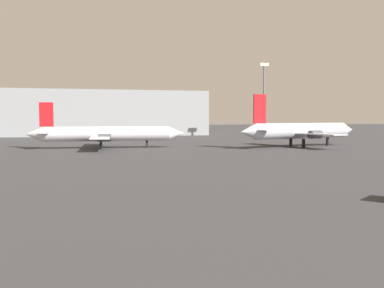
# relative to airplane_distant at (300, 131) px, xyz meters

# --- Properties ---
(airplane_distant) EXTENTS (26.59, 19.85, 9.15)m
(airplane_distant) POSITION_rel_airplane_distant_xyz_m (0.00, 0.00, 0.00)
(airplane_distant) COLOR silver
(airplane_distant) RESTS_ON ground_plane
(airplane_far_left) EXTENTS (26.80, 21.32, 7.78)m
(airplane_far_left) POSITION_rel_airplane_distant_xyz_m (-34.08, 5.00, -0.42)
(airplane_far_left) COLOR white
(airplane_far_left) RESTS_ON ground_plane
(light_mast_right) EXTENTS (2.40, 0.50, 19.40)m
(light_mast_right) POSITION_rel_airplane_distant_xyz_m (8.18, 35.06, 8.07)
(light_mast_right) COLOR slate
(light_mast_right) RESTS_ON ground_plane
(terminal_building) EXTENTS (74.44, 21.40, 13.09)m
(terminal_building) POSITION_rel_airplane_distant_xyz_m (-38.78, 63.43, 3.65)
(terminal_building) COLOR #999EA3
(terminal_building) RESTS_ON ground_plane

